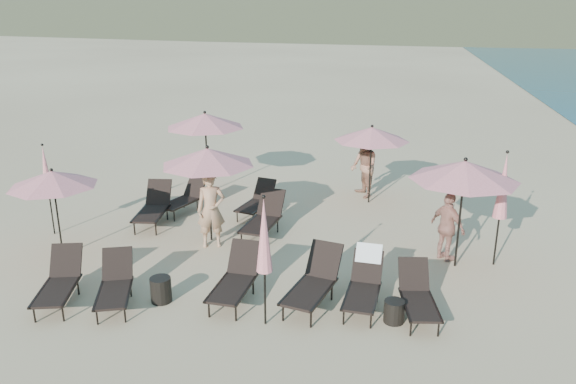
% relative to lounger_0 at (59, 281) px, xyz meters
% --- Properties ---
extents(ground, '(800.00, 800.00, 0.00)m').
position_rel_lounger_0_xyz_m(ground, '(4.33, 0.53, -0.42)').
color(ground, '#D6BA8C').
rests_on(ground, ground).
extents(lounger_0, '(1.00, 1.68, 0.91)m').
position_rel_lounger_0_xyz_m(lounger_0, '(0.00, 0.00, 0.00)').
color(lounger_0, black).
rests_on(lounger_0, ground).
extents(lounger_1, '(1.06, 1.62, 0.87)m').
position_rel_lounger_0_xyz_m(lounger_1, '(1.06, 0.12, -0.01)').
color(lounger_1, black).
rests_on(lounger_1, ground).
extents(lounger_2, '(0.71, 1.66, 0.94)m').
position_rel_lounger_0_xyz_m(lounger_2, '(3.23, 0.73, 0.01)').
color(lounger_2, black).
rests_on(lounger_2, ground).
extents(lounger_3, '(1.02, 1.81, 0.98)m').
position_rel_lounger_0_xyz_m(lounger_3, '(4.70, 0.83, 0.03)').
color(lounger_3, black).
rests_on(lounger_3, ground).
extents(lounger_4, '(0.69, 1.61, 0.98)m').
position_rel_lounger_0_xyz_m(lounger_4, '(5.63, 0.99, 0.05)').
color(lounger_4, black).
rests_on(lounger_4, ground).
extents(lounger_5, '(0.80, 1.56, 0.85)m').
position_rel_lounger_0_xyz_m(lounger_5, '(6.60, 0.78, -0.02)').
color(lounger_5, black).
rests_on(lounger_5, ground).
extents(lounger_6, '(1.05, 1.62, 0.87)m').
position_rel_lounger_0_xyz_m(lounger_6, '(0.53, 5.09, -0.02)').
color(lounger_6, black).
rests_on(lounger_6, ground).
extents(lounger_7, '(0.86, 1.76, 0.97)m').
position_rel_lounger_0_xyz_m(lounger_7, '(0.07, 4.12, 0.03)').
color(lounger_7, black).
rests_on(lounger_7, ground).
extents(lounger_8, '(0.87, 1.56, 0.85)m').
position_rel_lounger_0_xyz_m(lounger_8, '(2.51, 5.23, -0.03)').
color(lounger_8, black).
rests_on(lounger_8, ground).
extents(lounger_9, '(0.85, 1.75, 0.97)m').
position_rel_lounger_0_xyz_m(lounger_9, '(3.01, 3.91, 0.03)').
color(lounger_9, black).
rests_on(lounger_9, ground).
extents(umbrella_open_0, '(1.89, 1.89, 2.04)m').
position_rel_lounger_0_xyz_m(umbrella_open_0, '(-1.15, 1.88, 1.38)').
color(umbrella_open_0, black).
rests_on(umbrella_open_0, ground).
extents(umbrella_open_1, '(2.17, 2.17, 2.33)m').
position_rel_lounger_0_xyz_m(umbrella_open_1, '(1.85, 3.35, 1.64)').
color(umbrella_open_1, black).
rests_on(umbrella_open_1, ground).
extents(umbrella_open_2, '(2.25, 2.25, 2.42)m').
position_rel_lounger_0_xyz_m(umbrella_open_2, '(7.46, 3.01, 1.72)').
color(umbrella_open_2, black).
rests_on(umbrella_open_2, ground).
extents(umbrella_open_3, '(2.29, 2.29, 2.47)m').
position_rel_lounger_0_xyz_m(umbrella_open_3, '(0.60, 6.81, 1.76)').
color(umbrella_open_3, black).
rests_on(umbrella_open_3, ground).
extents(umbrella_open_4, '(2.09, 2.09, 2.25)m').
position_rel_lounger_0_xyz_m(umbrella_open_4, '(5.40, 6.82, 1.56)').
color(umbrella_open_4, black).
rests_on(umbrella_open_4, ground).
extents(umbrella_closed_0, '(0.28, 0.28, 2.40)m').
position_rel_lounger_0_xyz_m(umbrella_closed_0, '(3.98, -0.04, 1.25)').
color(umbrella_closed_0, black).
rests_on(umbrella_closed_0, ground).
extents(umbrella_closed_1, '(0.30, 0.30, 2.55)m').
position_rel_lounger_0_xyz_m(umbrella_closed_1, '(8.29, 3.23, 1.35)').
color(umbrella_closed_1, black).
rests_on(umbrella_closed_1, ground).
extents(umbrella_closed_2, '(0.27, 0.27, 2.28)m').
position_rel_lounger_0_xyz_m(umbrella_closed_2, '(-2.07, 2.99, 1.16)').
color(umbrella_closed_2, black).
rests_on(umbrella_closed_2, ground).
extents(side_table_0, '(0.40, 0.40, 0.49)m').
position_rel_lounger_0_xyz_m(side_table_0, '(1.86, 0.36, -0.18)').
color(side_table_0, black).
rests_on(side_table_0, ground).
extents(side_table_1, '(0.36, 0.36, 0.41)m').
position_rel_lounger_0_xyz_m(side_table_1, '(6.19, 0.46, -0.22)').
color(side_table_1, black).
rests_on(side_table_1, ground).
extents(beachgoer_a, '(0.76, 0.63, 1.78)m').
position_rel_lounger_0_xyz_m(beachgoer_a, '(1.98, 3.04, 0.47)').
color(beachgoer_a, tan).
rests_on(beachgoer_a, ground).
extents(beachgoer_b, '(1.01, 1.10, 1.82)m').
position_rel_lounger_0_xyz_m(beachgoer_b, '(5.19, 7.32, 0.49)').
color(beachgoer_b, '#A46E54').
rests_on(beachgoer_b, ground).
extents(beachgoer_c, '(0.90, 0.91, 1.54)m').
position_rel_lounger_0_xyz_m(beachgoer_c, '(7.27, 3.29, 0.35)').
color(beachgoer_c, tan).
rests_on(beachgoer_c, ground).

